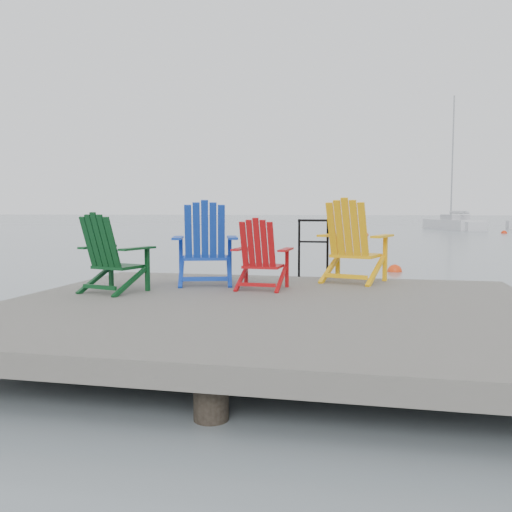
% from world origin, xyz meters
% --- Properties ---
extents(ground, '(400.00, 400.00, 0.00)m').
position_xyz_m(ground, '(0.00, 0.00, 0.00)').
color(ground, slate).
rests_on(ground, ground).
extents(dock, '(6.00, 5.00, 1.40)m').
position_xyz_m(dock, '(0.00, 0.00, 0.35)').
color(dock, '#33302D').
rests_on(dock, ground).
extents(handrail, '(0.48, 0.04, 0.90)m').
position_xyz_m(handrail, '(0.25, 2.45, 1.04)').
color(handrail, black).
rests_on(handrail, dock).
extents(chair_green, '(0.91, 0.86, 0.98)m').
position_xyz_m(chair_green, '(-2.06, 0.33, 0.99)').
color(chair_green, '#093415').
rests_on(chair_green, dock).
extents(chair_blue, '(1.06, 1.01, 1.13)m').
position_xyz_m(chair_blue, '(-1.13, 1.29, 1.07)').
color(chair_blue, '#0F32A0').
rests_on(chair_blue, dock).
extents(chair_red, '(0.75, 0.70, 0.91)m').
position_xyz_m(chair_red, '(-0.28, 0.98, 0.96)').
color(chair_red, '#A30B0F').
rests_on(chair_red, dock).
extents(chair_yellow, '(1.10, 1.04, 1.17)m').
position_xyz_m(chair_yellow, '(0.86, 1.95, 1.09)').
color(chair_yellow, '#E8A30C').
rests_on(chair_yellow, dock).
extents(sailboat_near, '(4.19, 8.55, 11.44)m').
position_xyz_m(sailboat_near, '(7.84, 42.27, 0.36)').
color(sailboat_near, silver).
rests_on(sailboat_near, ground).
extents(buoy_a, '(0.37, 0.37, 0.37)m').
position_xyz_m(buoy_a, '(1.72, 8.09, 0.00)').
color(buoy_a, red).
rests_on(buoy_a, ground).
extents(buoy_b, '(0.36, 0.36, 0.36)m').
position_xyz_m(buoy_b, '(0.79, 28.75, 0.00)').
color(buoy_b, '#C93E0B').
rests_on(buoy_b, ground).
extents(buoy_d, '(0.40, 0.40, 0.40)m').
position_xyz_m(buoy_d, '(9.98, 33.69, 0.00)').
color(buoy_d, red).
rests_on(buoy_d, ground).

